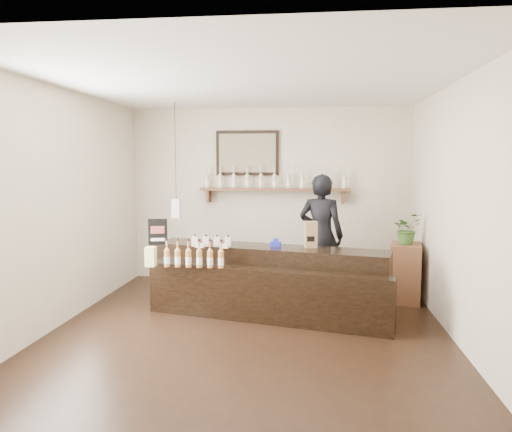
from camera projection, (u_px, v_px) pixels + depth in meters
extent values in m
plane|color=black|center=(250.00, 329.00, 5.79)|extent=(5.00, 5.00, 0.00)
plane|color=beige|center=(269.00, 195.00, 8.12)|extent=(4.50, 0.00, 4.50)
plane|color=beige|center=(200.00, 244.00, 3.18)|extent=(4.50, 0.00, 4.50)
plane|color=beige|center=(61.00, 207.00, 5.90)|extent=(0.00, 5.00, 5.00)
plane|color=beige|center=(456.00, 211.00, 5.39)|extent=(0.00, 5.00, 5.00)
plane|color=white|center=(249.00, 83.00, 5.50)|extent=(5.00, 5.00, 0.00)
cube|color=#55311D|center=(274.00, 189.00, 7.97)|extent=(2.40, 0.25, 0.04)
cube|color=#55311D|center=(209.00, 196.00, 8.13)|extent=(0.04, 0.20, 0.20)
cube|color=#55311D|center=(343.00, 197.00, 7.89)|extent=(0.04, 0.20, 0.20)
cube|color=black|center=(247.00, 153.00, 8.06)|extent=(1.02, 0.04, 0.72)
cube|color=#41362A|center=(247.00, 153.00, 8.03)|extent=(0.92, 0.01, 0.62)
cube|color=white|center=(176.00, 208.00, 7.39)|extent=(0.12, 0.12, 0.28)
cylinder|color=black|center=(175.00, 151.00, 7.30)|extent=(0.01, 0.01, 1.41)
cylinder|color=beige|center=(207.00, 181.00, 8.08)|extent=(0.07, 0.07, 0.20)
cone|color=beige|center=(207.00, 174.00, 8.07)|extent=(0.07, 0.07, 0.05)
cylinder|color=beige|center=(207.00, 170.00, 8.06)|extent=(0.02, 0.02, 0.07)
cylinder|color=gold|center=(207.00, 167.00, 8.06)|extent=(0.03, 0.03, 0.02)
cylinder|color=white|center=(207.00, 183.00, 8.08)|extent=(0.07, 0.07, 0.09)
cylinder|color=beige|center=(220.00, 182.00, 8.05)|extent=(0.07, 0.07, 0.20)
cone|color=beige|center=(220.00, 174.00, 8.04)|extent=(0.07, 0.07, 0.05)
cylinder|color=beige|center=(220.00, 170.00, 8.03)|extent=(0.02, 0.02, 0.07)
cylinder|color=gold|center=(220.00, 167.00, 8.03)|extent=(0.03, 0.03, 0.02)
cylinder|color=white|center=(220.00, 183.00, 8.06)|extent=(0.07, 0.07, 0.09)
cylinder|color=beige|center=(234.00, 182.00, 8.03)|extent=(0.07, 0.07, 0.20)
cone|color=beige|center=(234.00, 174.00, 8.02)|extent=(0.07, 0.07, 0.05)
cylinder|color=beige|center=(234.00, 170.00, 8.01)|extent=(0.02, 0.02, 0.07)
cylinder|color=gold|center=(234.00, 167.00, 8.01)|extent=(0.03, 0.03, 0.02)
cylinder|color=white|center=(234.00, 183.00, 8.03)|extent=(0.07, 0.07, 0.09)
cylinder|color=beige|center=(247.00, 182.00, 8.00)|extent=(0.07, 0.07, 0.20)
cone|color=beige|center=(247.00, 174.00, 7.99)|extent=(0.07, 0.07, 0.05)
cylinder|color=beige|center=(247.00, 170.00, 7.99)|extent=(0.02, 0.02, 0.07)
cylinder|color=gold|center=(247.00, 167.00, 7.98)|extent=(0.03, 0.03, 0.02)
cylinder|color=white|center=(247.00, 183.00, 8.01)|extent=(0.07, 0.07, 0.09)
cylinder|color=beige|center=(261.00, 182.00, 7.98)|extent=(0.07, 0.07, 0.20)
cone|color=beige|center=(261.00, 174.00, 7.97)|extent=(0.07, 0.07, 0.05)
cylinder|color=beige|center=(261.00, 170.00, 7.96)|extent=(0.02, 0.02, 0.07)
cylinder|color=gold|center=(261.00, 167.00, 7.96)|extent=(0.03, 0.03, 0.02)
cylinder|color=white|center=(261.00, 183.00, 7.98)|extent=(0.07, 0.07, 0.09)
cylinder|color=beige|center=(275.00, 182.00, 7.95)|extent=(0.07, 0.07, 0.20)
cone|color=beige|center=(275.00, 174.00, 7.94)|extent=(0.07, 0.07, 0.05)
cylinder|color=beige|center=(275.00, 170.00, 7.94)|extent=(0.02, 0.02, 0.07)
cylinder|color=gold|center=(275.00, 167.00, 7.93)|extent=(0.03, 0.03, 0.02)
cylinder|color=white|center=(275.00, 183.00, 7.96)|extent=(0.07, 0.07, 0.09)
cylinder|color=beige|center=(288.00, 182.00, 7.93)|extent=(0.07, 0.07, 0.20)
cone|color=beige|center=(288.00, 174.00, 7.92)|extent=(0.07, 0.07, 0.05)
cylinder|color=beige|center=(288.00, 170.00, 7.91)|extent=(0.02, 0.02, 0.07)
cylinder|color=gold|center=(288.00, 167.00, 7.91)|extent=(0.03, 0.03, 0.02)
cylinder|color=white|center=(288.00, 183.00, 7.93)|extent=(0.07, 0.07, 0.09)
cylinder|color=beige|center=(302.00, 182.00, 7.90)|extent=(0.07, 0.07, 0.20)
cone|color=beige|center=(302.00, 174.00, 7.89)|extent=(0.07, 0.07, 0.05)
cylinder|color=beige|center=(302.00, 170.00, 7.89)|extent=(0.02, 0.02, 0.07)
cylinder|color=gold|center=(302.00, 167.00, 7.88)|extent=(0.03, 0.03, 0.02)
cylinder|color=white|center=(302.00, 183.00, 7.91)|extent=(0.07, 0.07, 0.09)
cylinder|color=beige|center=(316.00, 182.00, 7.88)|extent=(0.07, 0.07, 0.20)
cone|color=beige|center=(316.00, 174.00, 7.87)|extent=(0.07, 0.07, 0.05)
cylinder|color=beige|center=(316.00, 170.00, 7.86)|extent=(0.02, 0.02, 0.07)
cylinder|color=gold|center=(316.00, 167.00, 7.86)|extent=(0.03, 0.03, 0.02)
cylinder|color=white|center=(316.00, 183.00, 7.88)|extent=(0.07, 0.07, 0.09)
cylinder|color=beige|center=(330.00, 182.00, 7.85)|extent=(0.07, 0.07, 0.20)
cone|color=beige|center=(330.00, 174.00, 7.84)|extent=(0.07, 0.07, 0.05)
cylinder|color=beige|center=(330.00, 170.00, 7.84)|extent=(0.02, 0.02, 0.07)
cylinder|color=gold|center=(330.00, 167.00, 7.83)|extent=(0.03, 0.03, 0.02)
cylinder|color=white|center=(330.00, 183.00, 7.86)|extent=(0.07, 0.07, 0.09)
cylinder|color=beige|center=(344.00, 182.00, 7.83)|extent=(0.07, 0.07, 0.20)
cone|color=beige|center=(344.00, 174.00, 7.82)|extent=(0.07, 0.07, 0.05)
cylinder|color=beige|center=(345.00, 170.00, 7.81)|extent=(0.02, 0.02, 0.07)
cylinder|color=gold|center=(345.00, 167.00, 7.81)|extent=(0.03, 0.03, 0.02)
cylinder|color=white|center=(344.00, 183.00, 7.83)|extent=(0.07, 0.07, 0.09)
cube|color=black|center=(268.00, 279.00, 6.42)|extent=(3.10, 1.24, 0.85)
cube|color=black|center=(265.00, 295.00, 6.03)|extent=(3.04, 0.98, 0.65)
cube|color=white|center=(199.00, 246.00, 6.28)|extent=(0.10, 0.04, 0.05)
cube|color=white|center=(224.00, 246.00, 6.24)|extent=(0.10, 0.04, 0.05)
cube|color=#E5ED91|center=(151.00, 261.00, 6.16)|extent=(0.12, 0.12, 0.12)
cube|color=#E5ED91|center=(151.00, 252.00, 6.14)|extent=(0.12, 0.12, 0.12)
cube|color=beige|center=(195.00, 241.00, 6.44)|extent=(0.08, 0.08, 0.13)
cube|color=beige|center=(194.00, 242.00, 6.40)|extent=(0.07, 0.00, 0.06)
cylinder|color=black|center=(195.00, 236.00, 6.43)|extent=(0.02, 0.02, 0.03)
cube|color=beige|center=(206.00, 241.00, 6.42)|extent=(0.08, 0.08, 0.13)
cube|color=beige|center=(205.00, 242.00, 6.38)|extent=(0.07, 0.00, 0.06)
cylinder|color=black|center=(206.00, 236.00, 6.41)|extent=(0.02, 0.02, 0.03)
cube|color=beige|center=(217.00, 242.00, 6.40)|extent=(0.08, 0.08, 0.13)
cube|color=beige|center=(217.00, 242.00, 6.36)|extent=(0.07, 0.00, 0.06)
cylinder|color=black|center=(217.00, 236.00, 6.40)|extent=(0.02, 0.02, 0.03)
cube|color=beige|center=(228.00, 242.00, 6.39)|extent=(0.08, 0.08, 0.13)
cube|color=beige|center=(228.00, 242.00, 6.35)|extent=(0.07, 0.00, 0.06)
cylinder|color=black|center=(228.00, 236.00, 6.38)|extent=(0.02, 0.02, 0.03)
cylinder|color=#B27A3C|center=(167.00, 258.00, 6.13)|extent=(0.07, 0.07, 0.20)
cone|color=#B27A3C|center=(167.00, 248.00, 6.11)|extent=(0.07, 0.07, 0.05)
cylinder|color=#B27A3C|center=(167.00, 243.00, 6.11)|extent=(0.02, 0.02, 0.07)
cylinder|color=black|center=(167.00, 240.00, 6.10)|extent=(0.03, 0.03, 0.02)
cylinder|color=white|center=(167.00, 260.00, 6.13)|extent=(0.07, 0.07, 0.09)
cylinder|color=#B27A3C|center=(178.00, 259.00, 6.11)|extent=(0.07, 0.07, 0.20)
cone|color=#B27A3C|center=(178.00, 248.00, 6.10)|extent=(0.07, 0.07, 0.05)
cylinder|color=#B27A3C|center=(177.00, 244.00, 6.09)|extent=(0.02, 0.02, 0.07)
cylinder|color=black|center=(177.00, 240.00, 6.09)|extent=(0.03, 0.03, 0.02)
cylinder|color=white|center=(178.00, 260.00, 6.11)|extent=(0.07, 0.07, 0.09)
cylinder|color=#B27A3C|center=(188.00, 259.00, 6.10)|extent=(0.07, 0.07, 0.20)
cone|color=#B27A3C|center=(188.00, 249.00, 6.08)|extent=(0.07, 0.07, 0.05)
cylinder|color=#B27A3C|center=(188.00, 244.00, 6.08)|extent=(0.02, 0.02, 0.07)
cylinder|color=black|center=(188.00, 240.00, 6.07)|extent=(0.03, 0.03, 0.02)
cylinder|color=white|center=(188.00, 261.00, 6.10)|extent=(0.07, 0.07, 0.09)
cylinder|color=#B27A3C|center=(199.00, 259.00, 6.08)|extent=(0.07, 0.07, 0.20)
cone|color=#B27A3C|center=(199.00, 249.00, 6.07)|extent=(0.07, 0.07, 0.05)
cylinder|color=#B27A3C|center=(199.00, 244.00, 6.06)|extent=(0.02, 0.02, 0.07)
cylinder|color=black|center=(199.00, 240.00, 6.06)|extent=(0.03, 0.03, 0.02)
cylinder|color=white|center=(199.00, 261.00, 6.08)|extent=(0.07, 0.07, 0.09)
cylinder|color=#B27A3C|center=(210.00, 259.00, 6.07)|extent=(0.07, 0.07, 0.20)
cone|color=#B27A3C|center=(210.00, 249.00, 6.05)|extent=(0.07, 0.07, 0.05)
cylinder|color=#B27A3C|center=(210.00, 244.00, 6.05)|extent=(0.02, 0.02, 0.07)
cylinder|color=black|center=(210.00, 240.00, 6.04)|extent=(0.03, 0.03, 0.02)
cylinder|color=white|center=(210.00, 261.00, 6.07)|extent=(0.07, 0.07, 0.09)
cylinder|color=#B27A3C|center=(221.00, 260.00, 6.05)|extent=(0.07, 0.07, 0.20)
cone|color=#B27A3C|center=(221.00, 249.00, 6.04)|extent=(0.07, 0.07, 0.05)
cylinder|color=#B27A3C|center=(221.00, 244.00, 6.03)|extent=(0.02, 0.02, 0.07)
cylinder|color=black|center=(221.00, 241.00, 6.03)|extent=(0.03, 0.03, 0.02)
cylinder|color=white|center=(221.00, 261.00, 6.05)|extent=(0.07, 0.07, 0.09)
cube|color=black|center=(158.00, 232.00, 6.48)|extent=(0.24, 0.08, 0.34)
cube|color=#963A36|center=(157.00, 230.00, 6.46)|extent=(0.17, 0.05, 0.10)
cube|color=white|center=(158.00, 240.00, 6.48)|extent=(0.17, 0.05, 0.04)
cube|color=#9F784C|center=(311.00, 235.00, 6.28)|extent=(0.17, 0.14, 0.33)
cube|color=black|center=(311.00, 239.00, 6.23)|extent=(0.09, 0.02, 0.07)
cube|color=#1721A3|center=(276.00, 244.00, 6.36)|extent=(0.14, 0.07, 0.06)
cylinder|color=#1721A3|center=(276.00, 241.00, 6.36)|extent=(0.07, 0.04, 0.07)
cube|color=#55311D|center=(405.00, 273.00, 6.91)|extent=(0.50, 0.62, 0.81)
imported|color=#375D25|center=(407.00, 229.00, 6.84)|extent=(0.50, 0.49, 0.43)
imported|color=black|center=(321.00, 228.00, 7.13)|extent=(0.83, 0.65, 2.00)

